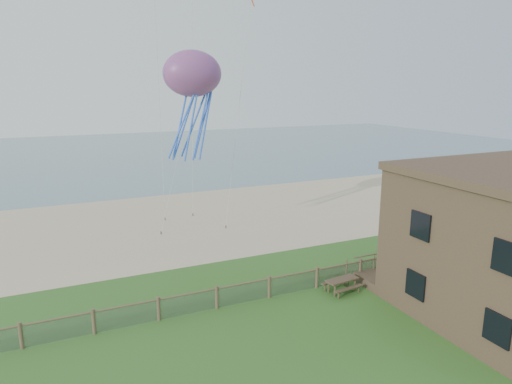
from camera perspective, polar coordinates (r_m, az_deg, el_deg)
ground at (r=20.88m, az=9.32°, el=-19.52°), size 160.00×160.00×0.00m
sand_beach at (r=39.46m, az=-8.59°, el=-3.53°), size 72.00×20.00×0.02m
ocean at (r=81.87m, az=-17.11°, el=4.67°), size 160.00×68.00×0.02m
chainlink_fence at (r=25.18m, az=1.66°, el=-11.92°), size 36.20×0.20×1.25m
motel_deck at (r=32.10m, az=24.08°, el=-8.03°), size 15.00×2.00×0.50m
picnic_table at (r=26.34m, az=10.68°, el=-11.34°), size 2.03×1.63×0.79m
octopus_kite at (r=32.01m, az=-7.85°, el=10.87°), size 4.47×3.79×7.81m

